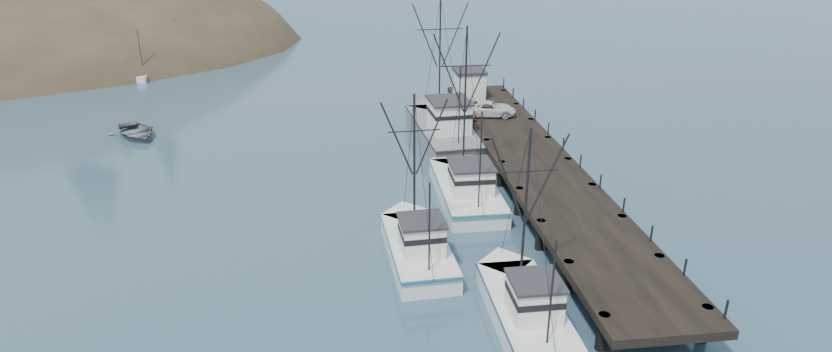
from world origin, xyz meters
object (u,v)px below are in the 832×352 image
(work_vessel, at_px, (443,129))
(motorboat, at_px, (137,136))
(pier_shed, at_px, (469,83))
(trawler_mid, at_px, (417,246))
(trawler_near, at_px, (524,306))
(trawler_far, at_px, (466,187))
(pickup_truck, at_px, (489,109))
(pier, at_px, (535,164))

(work_vessel, distance_m, motorboat, 28.54)
(motorboat, bearing_deg, pier_shed, -26.37)
(trawler_mid, relative_size, pier_shed, 3.25)
(work_vessel, bearing_deg, motorboat, 169.74)
(trawler_near, xyz_separation_m, trawler_far, (-0.02, 15.51, 0.00))
(trawler_mid, distance_m, pickup_truck, 23.58)
(trawler_far, height_order, pickup_truck, trawler_far)
(trawler_near, relative_size, pickup_truck, 2.17)
(pier, relative_size, motorboat, 7.47)
(trawler_near, distance_m, motorboat, 42.88)
(trawler_near, relative_size, motorboat, 1.79)
(trawler_near, height_order, trawler_far, trawler_far)
(pier, xyz_separation_m, work_vessel, (-5.42, 10.33, -0.46))
(pier_shed, distance_m, pickup_truck, 6.63)
(pickup_truck, xyz_separation_m, motorboat, (-32.54, 3.97, -2.67))
(trawler_mid, bearing_deg, trawler_far, 61.15)
(pier, bearing_deg, trawler_near, -108.16)
(trawler_mid, height_order, trawler_far, trawler_far)
(pier, height_order, trawler_far, trawler_far)
(trawler_far, xyz_separation_m, pier_shed, (4.17, 19.69, 2.60))
(trawler_mid, bearing_deg, trawler_near, -56.59)
(motorboat, bearing_deg, trawler_near, -80.52)
(trawler_far, distance_m, work_vessel, 12.03)
(pickup_truck, bearing_deg, work_vessel, 112.74)
(work_vessel, bearing_deg, pier_shed, 62.95)
(trawler_mid, height_order, motorboat, trawler_mid)
(work_vessel, bearing_deg, pickup_truck, 13.89)
(trawler_near, bearing_deg, pier, 71.84)
(trawler_near, height_order, trawler_mid, trawler_near)
(pier, height_order, motorboat, pier)
(pier, distance_m, motorboat, 36.89)
(trawler_near, xyz_separation_m, trawler_mid, (-4.67, 7.08, -0.00))
(work_vessel, height_order, motorboat, work_vessel)
(pier, bearing_deg, trawler_far, -163.39)
(trawler_near, bearing_deg, trawler_mid, 123.41)
(work_vessel, bearing_deg, trawler_near, -90.47)
(trawler_mid, bearing_deg, motorboat, 132.22)
(pier_shed, bearing_deg, trawler_far, -101.95)
(trawler_near, bearing_deg, trawler_far, 90.09)
(trawler_far, relative_size, pickup_truck, 2.61)
(pier_shed, bearing_deg, work_vessel, -117.05)
(pier, relative_size, trawler_mid, 4.23)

